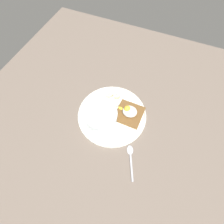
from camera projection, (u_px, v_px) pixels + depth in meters
The scene contains 10 objects.
ground_plane at pixel (112, 117), 73.78cm from camera, with size 120.00×120.00×2.00cm, color #6E5F54.
plate at pixel (112, 115), 72.22cm from camera, with size 28.22×28.22×1.60cm.
oatmeal_bowl at pixel (101, 117), 68.03cm from camera, with size 12.94×12.94×6.06cm.
toast_slice at pixel (129, 114), 71.34cm from camera, with size 10.72×10.72×1.28cm.
poached_egg at pixel (129, 111), 69.52cm from camera, with size 8.23×5.24×3.75cm.
banana_slice_front at pixel (106, 101), 74.33cm from camera, with size 3.18×3.09×1.50cm.
banana_slice_left at pixel (116, 103), 74.03cm from camera, with size 4.61×4.67×1.51cm.
banana_slice_back at pixel (109, 95), 76.30cm from camera, with size 4.50×4.49×1.15cm.
banana_slice_right at pixel (117, 95), 75.84cm from camera, with size 4.84×4.86×1.67cm.
spoon at pixel (131, 158), 63.80cm from camera, with size 6.85×12.49×0.80cm.
Camera 1 is at (13.41, -31.74, 66.27)cm, focal length 28.00 mm.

